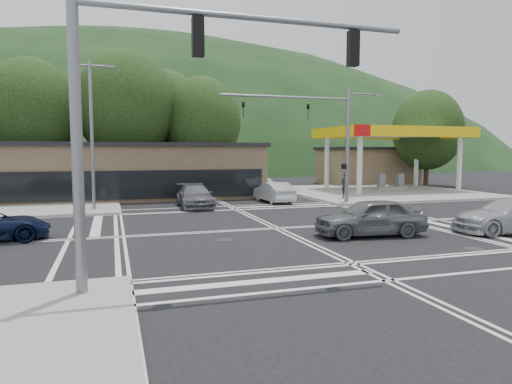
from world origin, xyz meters
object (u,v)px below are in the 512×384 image
object	(u,v)px
car_queue_b	(261,184)
car_northbound	(195,196)
pedestrian	(345,185)
car_grey_center	(370,217)
car_queue_a	(274,192)
car_silver_east	(512,215)

from	to	relation	value
car_queue_b	car_northbound	world-z (taller)	car_northbound
pedestrian	car_northbound	bearing A→B (deg)	-7.78
car_queue_b	car_northbound	size ratio (longest dim) A/B	0.80
car_grey_center	car_northbound	distance (m)	13.43
car_queue_b	car_queue_a	bearing A→B (deg)	71.65
car_silver_east	car_queue_a	world-z (taller)	car_silver_east
car_queue_a	car_northbound	size ratio (longest dim) A/B	0.87
car_grey_center	pedestrian	bearing A→B (deg)	161.61
car_queue_a	car_northbound	bearing A→B (deg)	8.45
car_grey_center	car_queue_a	distance (m)	13.54
car_queue_a	car_queue_b	size ratio (longest dim) A/B	1.09
car_grey_center	car_queue_a	xyz separation A→B (m)	(0.43, 13.53, -0.09)
car_grey_center	car_queue_a	bearing A→B (deg)	-175.80
car_northbound	pedestrian	distance (m)	11.75
car_grey_center	car_silver_east	distance (m)	6.64
car_queue_a	car_grey_center	bearing A→B (deg)	84.48
car_northbound	car_silver_east	bearing A→B (deg)	-46.55
car_silver_east	car_northbound	size ratio (longest dim) A/B	1.05
car_queue_b	car_northbound	bearing A→B (deg)	45.74
car_queue_b	car_grey_center	bearing A→B (deg)	77.97
car_queue_a	pedestrian	xyz separation A→B (m)	(5.75, 0.09, 0.38)
car_queue_a	car_queue_b	world-z (taller)	car_queue_a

